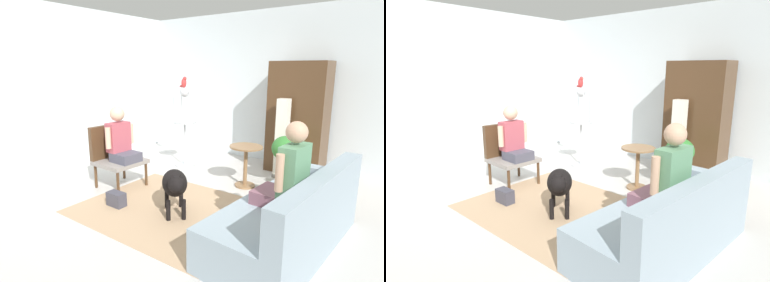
# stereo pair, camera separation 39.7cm
# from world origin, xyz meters

# --- Properties ---
(ground_plane) EXTENTS (6.90, 6.90, 0.00)m
(ground_plane) POSITION_xyz_m (0.00, 0.00, 0.00)
(ground_plane) COLOR beige
(back_wall) EXTENTS (6.35, 0.12, 2.88)m
(back_wall) POSITION_xyz_m (0.00, 2.78, 1.44)
(back_wall) COLOR silver
(back_wall) RESTS_ON ground
(left_wall) EXTENTS (0.12, 6.04, 2.88)m
(left_wall) POSITION_xyz_m (-2.94, 0.30, 1.44)
(left_wall) COLOR silver
(left_wall) RESTS_ON ground
(area_rug) EXTENTS (2.97, 1.87, 0.01)m
(area_rug) POSITION_xyz_m (0.16, -0.18, 0.00)
(area_rug) COLOR tan
(area_rug) RESTS_ON ground
(couch) EXTENTS (1.05, 2.08, 0.85)m
(couch) POSITION_xyz_m (1.37, -0.11, 0.30)
(couch) COLOR #8EA0AD
(couch) RESTS_ON ground
(armchair) EXTENTS (0.66, 0.68, 0.95)m
(armchair) POSITION_xyz_m (-1.46, 0.01, 0.53)
(armchair) COLOR #4C331E
(armchair) RESTS_ON ground
(person_on_couch) EXTENTS (0.50, 0.55, 0.89)m
(person_on_couch) POSITION_xyz_m (1.33, -0.13, 0.78)
(person_on_couch) COLOR #7C4E5D
(person_on_armchair) EXTENTS (0.45, 0.51, 0.82)m
(person_on_armchair) POSITION_xyz_m (-1.30, 0.00, 0.77)
(person_on_armchair) COLOR #4B4B5B
(round_end_table) EXTENTS (0.51, 0.51, 0.65)m
(round_end_table) POSITION_xyz_m (0.22, 1.16, 0.42)
(round_end_table) COLOR olive
(round_end_table) RESTS_ON ground
(dog) EXTENTS (0.62, 0.66, 0.64)m
(dog) POSITION_xyz_m (-0.03, -0.26, 0.41)
(dog) COLOR black
(dog) RESTS_ON ground
(bird_cage_stand) EXTENTS (0.42, 0.42, 1.46)m
(bird_cage_stand) POSITION_xyz_m (-1.19, 1.45, 0.77)
(bird_cage_stand) COLOR silver
(bird_cage_stand) RESTS_ON ground
(parrot) EXTENTS (0.17, 0.10, 0.20)m
(parrot) POSITION_xyz_m (-1.20, 1.45, 1.56)
(parrot) COLOR red
(parrot) RESTS_ON bird_cage_stand
(potted_plant) EXTENTS (0.42, 0.42, 0.80)m
(potted_plant) POSITION_xyz_m (0.71, 1.52, 0.53)
(potted_plant) COLOR beige
(potted_plant) RESTS_ON ground
(column_lamp) EXTENTS (0.20, 0.20, 1.33)m
(column_lamp) POSITION_xyz_m (0.50, 1.89, 0.66)
(column_lamp) COLOR #4C4742
(column_lamp) RESTS_ON ground
(armoire_cabinet) EXTENTS (0.95, 0.56, 1.93)m
(armoire_cabinet) POSITION_xyz_m (0.59, 2.37, 0.96)
(armoire_cabinet) COLOR #4C331E
(armoire_cabinet) RESTS_ON ground
(handbag) EXTENTS (0.25, 0.15, 0.19)m
(handbag) POSITION_xyz_m (-0.83, -0.52, 0.10)
(handbag) COLOR #3F3F4C
(handbag) RESTS_ON ground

